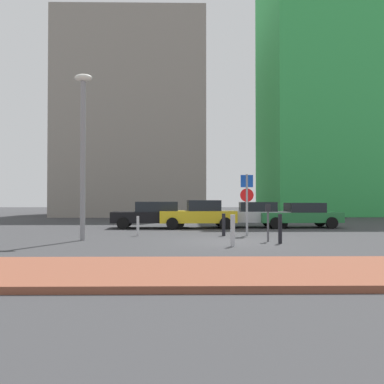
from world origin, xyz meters
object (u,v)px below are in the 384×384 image
traffic_bollard_far (233,231)px  parked_car_yellow (199,214)px  parked_car_silver (253,214)px  parking_sign_post (247,197)px  parking_meter (268,217)px  traffic_bollard_mid (224,225)px  traffic_bollard_edge (138,226)px  parked_car_green (300,215)px  street_lamp (83,141)px  traffic_bollard_near (280,229)px  parked_car_black (153,214)px

traffic_bollard_far → parked_car_yellow: bearing=96.1°
parked_car_silver → traffic_bollard_far: bearing=-104.0°
parking_sign_post → parked_car_silver: bearing=77.3°
parked_car_silver → parking_sign_post: (-1.12, -4.95, 0.97)m
parking_meter → traffic_bollard_mid: size_ratio=1.45×
traffic_bollard_edge → parked_car_green: bearing=29.1°
parking_sign_post → traffic_bollard_far: (-1.10, -3.96, -1.17)m
traffic_bollard_mid → traffic_bollard_far: bearing=-90.8°
parking_sign_post → traffic_bollard_mid: size_ratio=2.76×
parked_car_green → traffic_bollard_mid: bearing=-135.0°
street_lamp → traffic_bollard_edge: street_lamp is taller
parked_car_silver → parking_sign_post: size_ratio=1.71×
parked_car_silver → traffic_bollard_near: parked_car_silver is taller
traffic_bollard_near → traffic_bollard_mid: traffic_bollard_near is taller
parking_meter → street_lamp: size_ratio=0.22×
parked_car_black → parking_sign_post: parking_sign_post is taller
parking_sign_post → parking_meter: parking_sign_post is taller
parked_car_silver → traffic_bollard_near: size_ratio=4.33×
parking_meter → traffic_bollard_far: 2.18m
parked_car_black → street_lamp: 7.51m
parked_car_yellow → traffic_bollard_edge: (-2.84, -4.46, -0.34)m
parked_car_black → traffic_bollard_near: (5.29, -7.66, -0.24)m
street_lamp → traffic_bollard_edge: size_ratio=7.53×
street_lamp → traffic_bollard_near: street_lamp is taller
parking_meter → street_lamp: bearing=175.6°
parked_car_green → parking_sign_post: parking_sign_post is taller
parked_car_yellow → traffic_bollard_mid: (0.95, -4.48, -0.29)m
parked_car_black → street_lamp: (-2.25, -6.44, 3.14)m
parking_sign_post → traffic_bollard_near: 3.42m
parking_meter → traffic_bollard_edge: size_ratio=1.63×
parked_car_black → traffic_bollard_far: size_ratio=4.04×
parked_car_black → parking_meter: bearing=-54.6°
parked_car_silver → traffic_bollard_edge: 7.83m
parked_car_black → traffic_bollard_near: 9.31m
parked_car_yellow → parked_car_black: bearing=176.0°
parked_car_green → parked_car_yellow: bearing=-176.9°
traffic_bollard_far → traffic_bollard_edge: 5.38m
parked_car_yellow → traffic_bollard_near: size_ratio=3.97×
traffic_bollard_mid → traffic_bollard_edge: size_ratio=1.13×
parking_meter → traffic_bollard_near: (0.31, -0.67, -0.39)m
parked_car_green → traffic_bollard_edge: bearing=-150.9°
parking_sign_post → traffic_bollard_mid: 1.62m
parked_car_green → parking_sign_post: 6.07m
parked_car_black → traffic_bollard_edge: size_ratio=5.04×
parked_car_green → traffic_bollard_mid: size_ratio=4.66×
traffic_bollard_near → parked_car_black: bearing=124.6°
parking_meter → parked_car_green: bearing=65.1°
parked_car_green → traffic_bollard_near: bearing=-111.1°
parking_meter → traffic_bollard_far: (-1.53, -1.50, -0.38)m
parked_car_black → parking_meter: (4.98, -7.00, 0.15)m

